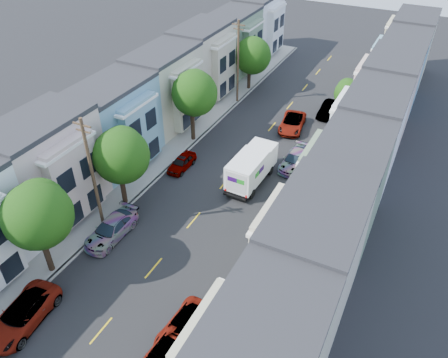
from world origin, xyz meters
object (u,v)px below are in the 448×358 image
(parked_right_d, at_px, (329,109))
(utility_pole_far, at_px, (238,63))
(parked_left_c, at_px, (111,229))
(parked_left_b, at_px, (22,315))
(tree_d, at_px, (194,93))
(parked_right_c, at_px, (295,160))
(tree_e, at_px, (252,56))
(tree_b, at_px, (37,215))
(parked_right_b, at_px, (184,327))
(utility_pole_near, at_px, (93,176))
(lead_sedan, at_px, (292,123))
(parked_left_d, at_px, (182,163))
(fedex_truck, at_px, (252,167))
(tree_far_r, at_px, (347,94))
(tree_c, at_px, (120,156))

(parked_right_d, bearing_deg, utility_pole_far, -169.28)
(utility_pole_far, relative_size, parked_left_c, 1.96)
(parked_left_b, bearing_deg, tree_d, 87.19)
(parked_right_c, bearing_deg, tree_e, 128.96)
(tree_b, relative_size, parked_right_b, 1.71)
(tree_b, relative_size, parked_right_d, 1.74)
(utility_pole_near, distance_m, utility_pole_far, 26.00)
(lead_sedan, xyz_separation_m, parked_left_d, (-7.07, -12.31, -0.10))
(parked_left_b, bearing_deg, lead_sedan, 71.67)
(fedex_truck, xyz_separation_m, lead_sedan, (0.06, 11.34, -0.99))
(parked_right_c, bearing_deg, tree_far_r, 81.21)
(tree_c, xyz_separation_m, tree_far_r, (13.20, 23.23, -1.43))
(tree_e, xyz_separation_m, lead_sedan, (8.47, -7.66, -3.85))
(lead_sedan, height_order, parked_right_d, parked_right_d)
(utility_pole_far, distance_m, parked_right_c, 15.91)
(tree_d, xyz_separation_m, parked_left_b, (1.40, -25.20, -4.80))
(tree_c, height_order, parked_right_b, tree_c)
(tree_d, distance_m, utility_pole_near, 15.46)
(parked_right_c, relative_size, parked_right_d, 1.08)
(tree_far_r, distance_m, parked_left_b, 38.30)
(tree_b, relative_size, parked_left_b, 1.43)
(tree_d, relative_size, fedex_truck, 1.22)
(utility_pole_near, bearing_deg, parked_left_b, -81.82)
(parked_left_d, height_order, parked_right_c, parked_right_c)
(tree_e, relative_size, parked_right_b, 1.51)
(tree_e, relative_size, parked_left_d, 1.75)
(tree_d, xyz_separation_m, utility_pole_near, (0.00, -15.45, -0.41))
(fedex_truck, relative_size, parked_right_c, 1.32)
(tree_d, height_order, utility_pole_far, utility_pole_far)
(parked_right_d, bearing_deg, lead_sedan, -115.93)
(utility_pole_near, xyz_separation_m, fedex_truck, (8.41, 11.23, -3.42))
(tree_b, distance_m, tree_e, 35.77)
(parked_right_c, bearing_deg, parked_right_d, 91.50)
(lead_sedan, height_order, parked_left_c, parked_left_c)
(parked_left_d, bearing_deg, lead_sedan, 60.50)
(tree_c, xyz_separation_m, parked_right_b, (11.20, -9.09, -4.42))
(tree_b, height_order, lead_sedan, tree_b)
(tree_far_r, height_order, parked_right_c, tree_far_r)
(tree_d, xyz_separation_m, parked_right_d, (11.20, 12.23, -4.81))
(parked_left_c, height_order, parked_right_b, parked_left_c)
(utility_pole_near, bearing_deg, parked_right_d, 67.97)
(utility_pole_far, height_order, parked_left_c, utility_pole_far)
(tree_b, bearing_deg, tree_c, 90.00)
(utility_pole_near, bearing_deg, utility_pole_far, 90.00)
(tree_b, height_order, utility_pole_near, utility_pole_near)
(utility_pole_near, relative_size, parked_left_d, 2.51)
(utility_pole_far, relative_size, parked_right_b, 2.17)
(parked_left_b, height_order, parked_right_c, parked_left_b)
(utility_pole_far, xyz_separation_m, parked_left_b, (1.40, -35.74, -4.39))
(tree_b, height_order, parked_right_c, tree_b)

